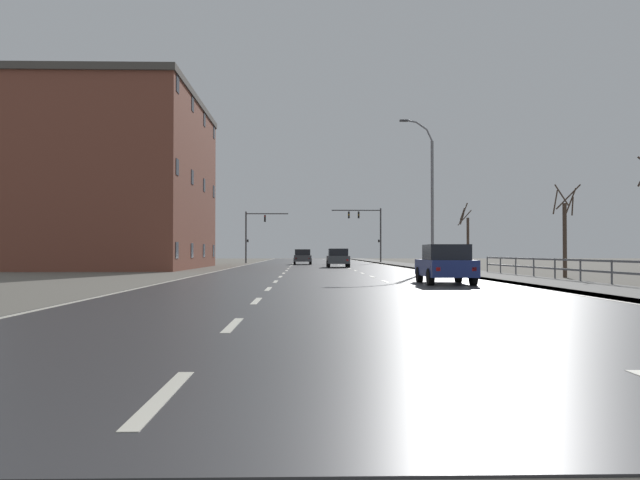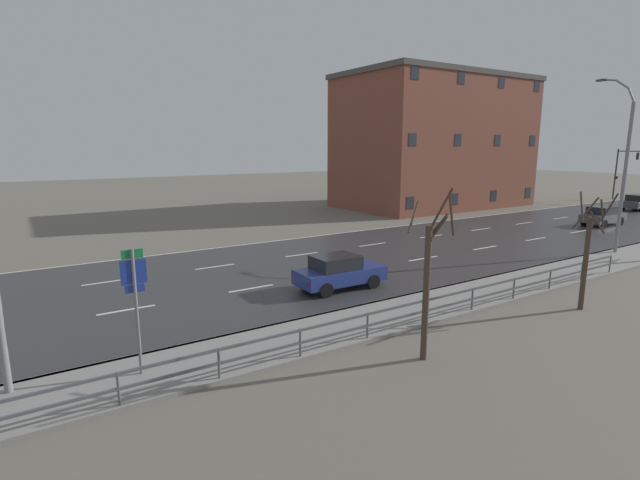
% 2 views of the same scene
% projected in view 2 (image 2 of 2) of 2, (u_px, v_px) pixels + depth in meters
% --- Properties ---
extents(ground_plane, '(160.00, 160.00, 0.12)m').
position_uv_depth(ground_plane, '(570.00, 225.00, 39.34)').
color(ground_plane, '#666056').
extents(road_asphalt_strip, '(14.00, 120.00, 0.03)m').
position_uv_depth(road_asphalt_strip, '(640.00, 213.00, 45.65)').
color(road_asphalt_strip, '#303033').
rests_on(road_asphalt_strip, ground).
extents(guardrail, '(0.07, 28.56, 1.00)m').
position_uv_depth(guardrail, '(397.00, 314.00, 16.43)').
color(guardrail, '#515459').
rests_on(guardrail, ground).
extents(street_lamp_midground, '(2.32, 0.24, 10.35)m').
position_uv_depth(street_lamp_midground, '(623.00, 169.00, 27.81)').
color(street_lamp_midground, slate).
rests_on(street_lamp_midground, ground).
extents(highway_sign, '(0.09, 0.68, 3.73)m').
position_uv_depth(highway_sign, '(135.00, 296.00, 12.96)').
color(highway_sign, slate).
rests_on(highway_sign, ground).
extents(traffic_signal_left, '(4.99, 0.36, 6.00)m').
position_uv_depth(traffic_signal_left, '(624.00, 167.00, 56.41)').
color(traffic_signal_left, '#38383A').
rests_on(traffic_signal_left, ground).
extents(car_mid_centre, '(1.85, 4.11, 1.57)m').
position_uv_depth(car_mid_centre, '(602.00, 216.00, 38.67)').
color(car_mid_centre, '#474C51').
rests_on(car_mid_centre, ground).
extents(car_distant, '(1.90, 4.13, 1.57)m').
position_uv_depth(car_distant, '(339.00, 272.00, 21.55)').
color(car_distant, navy).
rests_on(car_distant, ground).
extents(car_far_left, '(1.87, 4.12, 1.57)m').
position_uv_depth(car_far_left, '(638.00, 202.00, 47.84)').
color(car_far_left, '#474C51').
rests_on(car_far_left, ground).
extents(brick_building, '(11.80, 19.95, 13.54)m').
position_uv_depth(brick_building, '(434.00, 142.00, 50.50)').
color(brick_building, brown).
rests_on(brick_building, ground).
extents(bare_tree_near, '(1.50, 1.61, 5.27)m').
position_uv_depth(bare_tree_near, '(428.00, 282.00, 14.11)').
color(bare_tree_near, '#423328').
rests_on(bare_tree_near, ground).
extents(bare_tree_mid, '(1.53, 1.48, 4.71)m').
position_uv_depth(bare_tree_mid, '(587.00, 254.00, 18.55)').
color(bare_tree_mid, '#423328').
rests_on(bare_tree_mid, ground).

